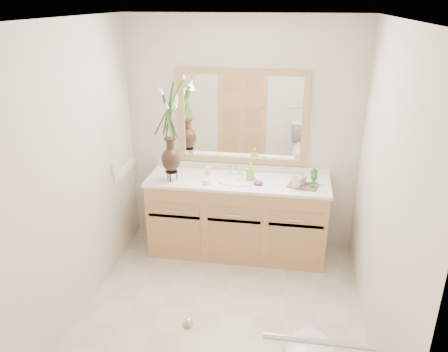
% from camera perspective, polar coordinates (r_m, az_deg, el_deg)
% --- Properties ---
extents(floor, '(2.60, 2.60, 0.00)m').
position_cam_1_polar(floor, '(3.96, -0.33, -17.44)').
color(floor, beige).
rests_on(floor, ground).
extents(ceiling, '(2.40, 2.60, 0.02)m').
position_cam_1_polar(ceiling, '(3.05, -0.43, 19.86)').
color(ceiling, white).
rests_on(ceiling, wall_back).
extents(wall_back, '(2.40, 0.02, 2.40)m').
position_cam_1_polar(wall_back, '(4.53, 2.35, 5.20)').
color(wall_back, silver).
rests_on(wall_back, floor).
extents(wall_front, '(2.40, 0.02, 2.40)m').
position_cam_1_polar(wall_front, '(2.22, -6.10, -14.67)').
color(wall_front, silver).
rests_on(wall_front, floor).
extents(wall_left, '(0.02, 2.60, 2.40)m').
position_cam_1_polar(wall_left, '(3.70, -19.03, -0.05)').
color(wall_left, silver).
rests_on(wall_left, floor).
extents(wall_right, '(0.02, 2.60, 2.40)m').
position_cam_1_polar(wall_right, '(3.36, 20.30, -2.52)').
color(wall_right, silver).
rests_on(wall_right, floor).
extents(vanity, '(1.80, 0.55, 0.80)m').
position_cam_1_polar(vanity, '(4.57, 1.76, -5.47)').
color(vanity, tan).
rests_on(vanity, floor).
extents(counter, '(1.84, 0.57, 0.03)m').
position_cam_1_polar(counter, '(4.40, 1.82, -0.68)').
color(counter, white).
rests_on(counter, vanity).
extents(sink, '(0.38, 0.34, 0.23)m').
position_cam_1_polar(sink, '(4.40, 1.79, -1.23)').
color(sink, white).
rests_on(sink, counter).
extents(mirror, '(1.32, 0.04, 0.97)m').
position_cam_1_polar(mirror, '(4.45, 2.36, 7.64)').
color(mirror, white).
rests_on(mirror, wall_back).
extents(switch_plate, '(0.02, 0.12, 0.12)m').
position_cam_1_polar(switch_plate, '(4.41, -14.06, 1.02)').
color(switch_plate, white).
rests_on(switch_plate, wall_left).
extents(door, '(0.80, 0.03, 2.00)m').
position_cam_1_polar(door, '(2.44, -12.96, -17.27)').
color(door, tan).
rests_on(door, floor).
extents(grab_bar, '(0.55, 0.03, 0.03)m').
position_cam_1_polar(grab_bar, '(2.36, 12.26, -20.43)').
color(grab_bar, silver).
rests_on(grab_bar, wall_front).
extents(flower_vase, '(0.22, 0.22, 0.90)m').
position_cam_1_polar(flower_vase, '(4.23, -7.21, 7.21)').
color(flower_vase, black).
rests_on(flower_vase, counter).
extents(tumbler, '(0.07, 0.07, 0.08)m').
position_cam_1_polar(tumbler, '(4.51, -2.04, 0.69)').
color(tumbler, silver).
rests_on(tumbler, counter).
extents(soap_dish, '(0.10, 0.10, 0.03)m').
position_cam_1_polar(soap_dish, '(4.30, -2.36, -0.85)').
color(soap_dish, silver).
rests_on(soap_dish, counter).
extents(soap_bottle, '(0.07, 0.08, 0.15)m').
position_cam_1_polar(soap_bottle, '(4.38, 3.47, 0.49)').
color(soap_bottle, '#8BD431').
rests_on(soap_bottle, counter).
extents(purple_dish, '(0.12, 0.11, 0.03)m').
position_cam_1_polar(purple_dish, '(4.28, 4.52, -0.90)').
color(purple_dish, '#6A2878').
rests_on(purple_dish, counter).
extents(tray, '(0.31, 0.25, 0.01)m').
position_cam_1_polar(tray, '(4.31, 10.27, -1.23)').
color(tray, brown).
rests_on(tray, counter).
extents(mug_left, '(0.14, 0.14, 0.11)m').
position_cam_1_polar(mug_left, '(4.22, 9.44, -0.75)').
color(mug_left, silver).
rests_on(mug_left, tray).
extents(mug_right, '(0.11, 0.10, 0.10)m').
position_cam_1_polar(mug_right, '(4.31, 10.20, -0.36)').
color(mug_right, silver).
rests_on(mug_right, tray).
extents(goblet_front, '(0.06, 0.06, 0.14)m').
position_cam_1_polar(goblet_front, '(4.23, 11.67, -0.24)').
color(goblet_front, '#256F26').
rests_on(goblet_front, tray).
extents(goblet_back, '(0.07, 0.07, 0.15)m').
position_cam_1_polar(goblet_back, '(4.33, 11.71, 0.38)').
color(goblet_back, '#256F26').
rests_on(goblet_back, tray).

